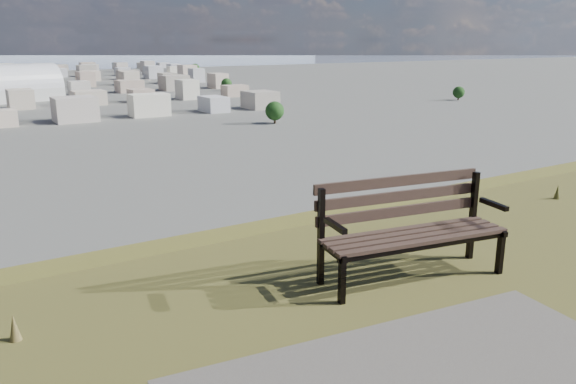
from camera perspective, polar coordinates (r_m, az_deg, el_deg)
park_bench at (r=4.82m, az=12.19°, el=-3.08°), size 1.66×0.77×0.83m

